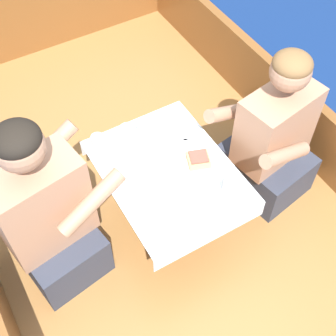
# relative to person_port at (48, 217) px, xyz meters

# --- Properties ---
(ground_plane) EXTENTS (60.00, 60.00, 0.00)m
(ground_plane) POSITION_rel_person_port_xyz_m (0.59, -0.05, -0.68)
(ground_plane) COLOR navy
(boat_deck) EXTENTS (1.95, 3.54, 0.29)m
(boat_deck) POSITION_rel_person_port_xyz_m (0.59, -0.05, -0.54)
(boat_deck) COLOR #9E6B38
(boat_deck) RESTS_ON ground_plane
(gunwale_starboard) EXTENTS (0.06, 3.54, 0.41)m
(gunwale_starboard) POSITION_rel_person_port_xyz_m (1.54, -0.05, -0.19)
(gunwale_starboard) COLOR brown
(gunwale_starboard) RESTS_ON boat_deck
(bow_coaming) EXTENTS (1.83, 0.06, 0.48)m
(bow_coaming) POSITION_rel_person_port_xyz_m (0.59, 1.69, -0.16)
(bow_coaming) COLOR brown
(bow_coaming) RESTS_ON boat_deck
(cockpit_table) EXTENTS (0.58, 0.76, 0.43)m
(cockpit_table) POSITION_rel_person_port_xyz_m (0.59, -0.07, -0.02)
(cockpit_table) COLOR #B2B2B7
(cockpit_table) RESTS_ON boat_deck
(person_port) EXTENTS (0.57, 0.51, 0.99)m
(person_port) POSITION_rel_person_port_xyz_m (0.00, 0.00, 0.00)
(person_port) COLOR #333847
(person_port) RESTS_ON boat_deck
(person_starboard) EXTENTS (0.57, 0.51, 0.92)m
(person_starboard) POSITION_rel_person_port_xyz_m (1.18, -0.13, -0.04)
(person_starboard) COLOR #333847
(person_starboard) RESTS_ON boat_deck
(plate_sandwich) EXTENTS (0.20, 0.20, 0.01)m
(plate_sandwich) POSITION_rel_person_port_xyz_m (0.74, -0.10, 0.04)
(plate_sandwich) COLOR white
(plate_sandwich) RESTS_ON cockpit_table
(plate_bread) EXTENTS (0.19, 0.19, 0.01)m
(plate_bread) POSITION_rel_person_port_xyz_m (0.57, -0.28, 0.04)
(plate_bread) COLOR white
(plate_bread) RESTS_ON cockpit_table
(sandwich) EXTENTS (0.13, 0.13, 0.05)m
(sandwich) POSITION_rel_person_port_xyz_m (0.74, -0.10, 0.06)
(sandwich) COLOR tan
(sandwich) RESTS_ON plate_sandwich
(bowl_port_near) EXTENTS (0.13, 0.13, 0.04)m
(bowl_port_near) POSITION_rel_person_port_xyz_m (0.55, 0.04, 0.05)
(bowl_port_near) COLOR white
(bowl_port_near) RESTS_ON cockpit_table
(bowl_starboard_near) EXTENTS (0.15, 0.15, 0.04)m
(bowl_starboard_near) POSITION_rel_person_port_xyz_m (0.72, 0.16, 0.05)
(bowl_starboard_near) COLOR white
(bowl_starboard_near) RESTS_ON cockpit_table
(bowl_center_far) EXTENTS (0.12, 0.12, 0.04)m
(bowl_center_far) POSITION_rel_person_port_xyz_m (0.39, -0.08, 0.05)
(bowl_center_far) COLOR white
(bowl_center_far) RESTS_ON cockpit_table
(coffee_cup_port) EXTENTS (0.09, 0.06, 0.06)m
(coffee_cup_port) POSITION_rel_person_port_xyz_m (0.78, -0.31, 0.07)
(coffee_cup_port) COLOR white
(coffee_cup_port) RESTS_ON cockpit_table
(coffee_cup_starboard) EXTENTS (0.10, 0.07, 0.07)m
(coffee_cup_starboard) POSITION_rel_person_port_xyz_m (0.40, 0.12, 0.07)
(coffee_cup_starboard) COLOR white
(coffee_cup_starboard) RESTS_ON cockpit_table
(coffee_cup_center) EXTENTS (0.10, 0.08, 0.06)m
(coffee_cup_center) POSITION_rel_person_port_xyz_m (0.53, 0.23, 0.07)
(coffee_cup_center) COLOR white
(coffee_cup_center) RESTS_ON cockpit_table
(tin_can) EXTENTS (0.07, 0.07, 0.05)m
(tin_can) POSITION_rel_person_port_xyz_m (0.38, 0.25, 0.06)
(tin_can) COLOR silver
(tin_can) RESTS_ON cockpit_table
(utensil_fork_port) EXTENTS (0.17, 0.07, 0.00)m
(utensil_fork_port) POSITION_rel_person_port_xyz_m (0.48, -0.34, 0.03)
(utensil_fork_port) COLOR silver
(utensil_fork_port) RESTS_ON cockpit_table
(utensil_spoon_starboard) EXTENTS (0.17, 0.04, 0.01)m
(utensil_spoon_starboard) POSITION_rel_person_port_xyz_m (0.53, -0.05, 0.04)
(utensil_spoon_starboard) COLOR silver
(utensil_spoon_starboard) RESTS_ON cockpit_table
(utensil_spoon_center) EXTENTS (0.17, 0.03, 0.01)m
(utensil_spoon_center) POSITION_rel_person_port_xyz_m (0.68, 0.06, 0.04)
(utensil_spoon_center) COLOR silver
(utensil_spoon_center) RESTS_ON cockpit_table
(utensil_knife_starboard) EXTENTS (0.11, 0.14, 0.00)m
(utensil_knife_starboard) POSITION_rel_person_port_xyz_m (0.79, 0.02, 0.03)
(utensil_knife_starboard) COLOR silver
(utensil_knife_starboard) RESTS_ON cockpit_table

